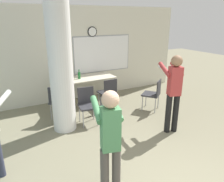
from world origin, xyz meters
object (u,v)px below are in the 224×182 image
at_px(person_playing_side, 174,88).
at_px(chair_mid_room, 154,93).
at_px(chair_table_right, 108,91).
at_px(person_playing_front, 110,139).
at_px(chair_table_front, 87,103).
at_px(bottle_on_table, 79,75).
at_px(chair_table_left, 58,100).
at_px(folding_table, 86,79).

bearing_deg(person_playing_side, chair_mid_room, 70.06).
xyz_separation_m(chair_table_right, chair_mid_room, (1.03, -0.71, 0.00)).
bearing_deg(person_playing_front, chair_table_right, 62.55).
distance_m(chair_table_right, chair_table_front, 1.01).
bearing_deg(person_playing_front, chair_table_front, 74.56).
relative_size(bottle_on_table, chair_table_left, 0.31).
relative_size(folding_table, chair_table_front, 1.93).
bearing_deg(chair_mid_room, chair_table_front, 174.85).
distance_m(folding_table, chair_table_right, 0.82).
xyz_separation_m(bottle_on_table, person_playing_side, (1.20, -2.53, 0.14)).
height_order(folding_table, chair_table_right, chair_table_right).
xyz_separation_m(chair_table_front, chair_table_left, (-0.55, 0.55, 0.00)).
distance_m(bottle_on_table, chair_table_right, 0.98).
xyz_separation_m(person_playing_front, person_playing_side, (2.13, 1.06, 0.06)).
xyz_separation_m(bottle_on_table, chair_table_left, (-0.83, -0.68, -0.37)).
xyz_separation_m(folding_table, person_playing_side, (0.98, -2.54, 0.29)).
height_order(folding_table, chair_table_front, chair_table_front).
height_order(chair_table_right, chair_mid_room, same).
height_order(chair_mid_room, person_playing_front, person_playing_front).
relative_size(chair_table_front, person_playing_front, 0.53).
relative_size(bottle_on_table, chair_table_front, 0.31).
height_order(chair_table_right, person_playing_front, person_playing_front).
xyz_separation_m(chair_table_front, chair_mid_room, (1.89, -0.17, 0.00)).
bearing_deg(person_playing_side, folding_table, 111.10).
bearing_deg(chair_table_left, folding_table, 33.52).
distance_m(bottle_on_table, chair_table_left, 1.14).
bearing_deg(person_playing_front, person_playing_side, 26.49).
relative_size(chair_table_left, person_playing_front, 0.53).
bearing_deg(person_playing_side, bottle_on_table, 115.36).
bearing_deg(chair_table_front, person_playing_side, -41.32).
xyz_separation_m(folding_table, person_playing_front, (-1.15, -3.60, 0.23)).
xyz_separation_m(folding_table, chair_mid_room, (1.39, -1.42, -0.22)).
bearing_deg(chair_table_right, person_playing_side, -71.31).
distance_m(chair_table_front, person_playing_side, 2.03).
relative_size(folding_table, person_playing_front, 1.03).
distance_m(bottle_on_table, chair_table_front, 1.32).
bearing_deg(chair_table_left, chair_mid_room, -16.51).
xyz_separation_m(folding_table, chair_table_left, (-1.05, -0.69, -0.22)).
height_order(person_playing_front, person_playing_side, person_playing_side).
bearing_deg(chair_mid_room, bottle_on_table, 138.90).
height_order(chair_table_left, person_playing_side, person_playing_side).
distance_m(bottle_on_table, person_playing_front, 3.71).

